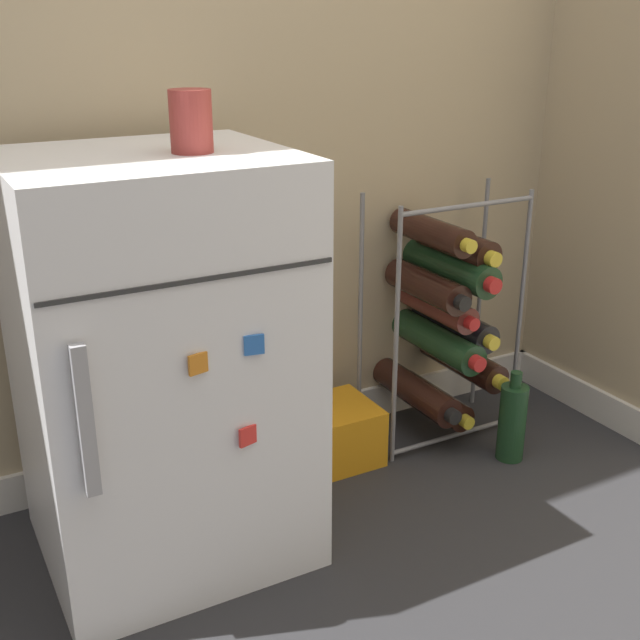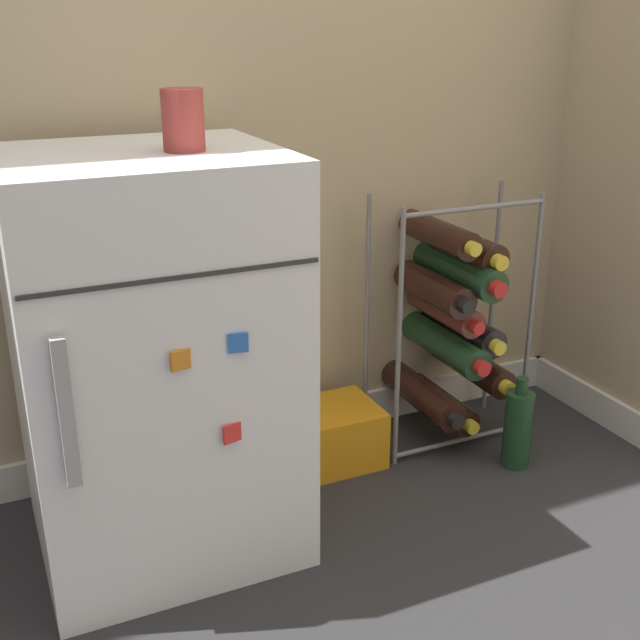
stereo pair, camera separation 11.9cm
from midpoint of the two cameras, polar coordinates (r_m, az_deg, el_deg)
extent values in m
plane|color=#28282B|center=(1.66, -2.18, -18.65)|extent=(14.00, 14.00, 0.00)
cube|color=silver|center=(2.07, -9.33, -8.64)|extent=(7.05, 0.01, 0.09)
cube|color=white|center=(1.62, -13.35, -3.15)|extent=(0.52, 0.46, 0.83)
cube|color=#2D2D2D|center=(1.32, -11.40, 2.74)|extent=(0.50, 0.00, 0.01)
cube|color=#9E9EA3|center=(1.34, -18.81, -6.91)|extent=(0.02, 0.02, 0.26)
cube|color=blue|center=(1.39, -7.16, -1.79)|extent=(0.04, 0.01, 0.04)
cube|color=orange|center=(1.37, -11.15, -3.10)|extent=(0.04, 0.01, 0.04)
cube|color=red|center=(1.46, -7.52, -8.21)|extent=(0.04, 0.01, 0.04)
cylinder|color=slate|center=(1.92, 3.67, -1.51)|extent=(0.01, 0.01, 0.65)
cylinder|color=slate|center=(2.14, 12.52, 0.40)|extent=(0.01, 0.01, 0.65)
cylinder|color=slate|center=(2.05, 1.22, 0.01)|extent=(0.01, 0.01, 0.65)
cylinder|color=slate|center=(2.26, 9.81, 1.68)|extent=(0.01, 0.01, 0.65)
cylinder|color=slate|center=(2.15, 7.91, -8.16)|extent=(0.39, 0.01, 0.01)
cylinder|color=slate|center=(1.93, 8.80, 8.02)|extent=(0.39, 0.01, 0.01)
cylinder|color=black|center=(2.17, 6.51, -5.69)|extent=(0.07, 0.26, 0.07)
cylinder|color=gold|center=(2.07, 8.76, -7.20)|extent=(0.03, 0.02, 0.03)
cylinder|color=black|center=(2.12, 5.21, -5.10)|extent=(0.08, 0.30, 0.08)
cylinder|color=black|center=(2.01, 7.75, -6.83)|extent=(0.04, 0.02, 0.04)
cylinder|color=black|center=(2.18, 8.52, -2.89)|extent=(0.08, 0.29, 0.08)
cylinder|color=gold|center=(2.07, 11.12, -4.40)|extent=(0.04, 0.02, 0.04)
cylinder|color=#19381E|center=(2.10, 6.70, -1.50)|extent=(0.08, 0.31, 0.08)
cylinder|color=red|center=(1.98, 9.44, -3.09)|extent=(0.04, 0.02, 0.04)
cylinder|color=black|center=(2.12, 7.92, -0.25)|extent=(0.07, 0.28, 0.07)
cylinder|color=gold|center=(2.01, 10.45, -1.60)|extent=(0.04, 0.02, 0.04)
cylinder|color=#56231E|center=(2.06, 6.70, 0.96)|extent=(0.07, 0.26, 0.07)
cylinder|color=red|center=(1.96, 9.04, -0.27)|extent=(0.03, 0.02, 0.03)
cylinder|color=black|center=(2.03, 5.92, 2.40)|extent=(0.08, 0.27, 0.08)
cylinder|color=black|center=(1.91, 8.35, 1.19)|extent=(0.04, 0.02, 0.04)
cylinder|color=#19381E|center=(2.05, 7.57, 3.72)|extent=(0.08, 0.31, 0.08)
cylinder|color=red|center=(1.93, 10.46, 2.43)|extent=(0.04, 0.02, 0.04)
cylinder|color=black|center=(2.05, 8.07, 5.26)|extent=(0.08, 0.25, 0.08)
cylinder|color=gold|center=(1.94, 10.50, 4.27)|extent=(0.04, 0.02, 0.04)
cylinder|color=black|center=(1.99, 6.21, 6.23)|extent=(0.07, 0.27, 0.07)
cylinder|color=gold|center=(1.88, 8.74, 5.21)|extent=(0.03, 0.02, 0.03)
cube|color=orange|center=(2.01, -1.86, -8.36)|extent=(0.29, 0.19, 0.15)
cylinder|color=maroon|center=(1.48, -11.52, 13.67)|extent=(0.08, 0.08, 0.11)
cylinder|color=#19381E|center=(2.07, 11.89, -7.19)|extent=(0.07, 0.07, 0.20)
cylinder|color=#19381E|center=(2.02, 12.14, -4.19)|extent=(0.03, 0.03, 0.04)
camera|label=1|loc=(0.06, -91.89, -0.71)|focal=45.00mm
camera|label=2|loc=(0.06, 88.11, 0.71)|focal=45.00mm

